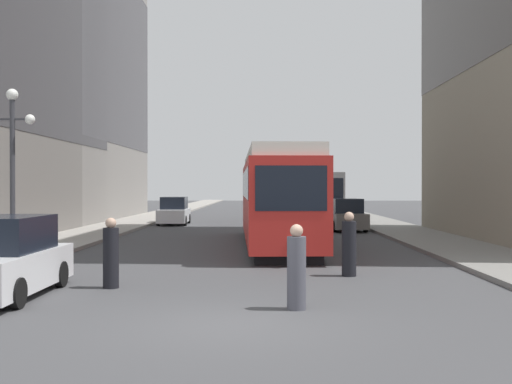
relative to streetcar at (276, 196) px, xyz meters
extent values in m
plane|color=#424244|center=(-1.13, -15.19, -2.10)|extent=(200.00, 200.00, 0.00)
cube|color=gray|center=(-9.41, 24.81, -2.03)|extent=(3.44, 120.00, 0.15)
cube|color=gray|center=(7.16, 24.81, -2.03)|extent=(3.44, 120.00, 0.15)
cube|color=black|center=(0.00, 0.01, -1.93)|extent=(2.81, 13.67, 0.35)
cube|color=red|center=(0.00, 0.01, -0.20)|extent=(3.25, 14.87, 3.10)
cube|color=black|center=(0.00, 0.01, 0.50)|extent=(3.26, 14.28, 1.08)
cube|color=silver|center=(0.00, 0.01, 1.57)|extent=(3.03, 14.57, 0.44)
cube|color=black|center=(0.33, -7.35, 0.34)|extent=(2.21, 0.18, 1.40)
sphere|color=#F2EACC|center=(0.33, -7.42, -1.30)|extent=(0.24, 0.24, 0.24)
cube|color=black|center=(3.63, 20.01, -1.93)|extent=(2.29, 10.40, 0.35)
cube|color=#B7B7BA|center=(3.63, 20.01, -0.20)|extent=(2.68, 11.31, 3.10)
cube|color=black|center=(3.63, 20.01, 0.34)|extent=(2.70, 10.86, 1.30)
cube|color=black|center=(3.57, 14.39, 0.11)|extent=(2.30, 0.10, 1.71)
cylinder|color=black|center=(-7.21, 13.01, -1.78)|extent=(0.20, 0.64, 0.64)
cylinder|color=black|center=(-7.28, 15.66, -1.78)|extent=(0.20, 0.64, 0.64)
cylinder|color=black|center=(-5.50, 13.06, -1.78)|extent=(0.20, 0.64, 0.64)
cylinder|color=black|center=(-5.58, 15.71, -1.78)|extent=(0.20, 0.64, 0.64)
cube|color=silver|center=(-6.39, 14.36, -1.50)|extent=(1.92, 4.33, 0.84)
cube|color=black|center=(-6.39, 14.47, -0.68)|extent=(1.65, 2.40, 0.80)
cylinder|color=black|center=(-5.53, -13.83, -1.78)|extent=(0.18, 0.64, 0.64)
cylinder|color=black|center=(-5.54, -11.06, -1.78)|extent=(0.18, 0.64, 0.64)
cube|color=silver|center=(-6.39, -12.45, -1.50)|extent=(1.82, 4.47, 0.84)
cube|color=black|center=(-6.39, -12.34, -0.68)|extent=(1.60, 2.46, 0.80)
cylinder|color=black|center=(4.90, 10.59, -1.78)|extent=(0.22, 0.65, 0.64)
cylinder|color=black|center=(5.08, 7.68, -1.78)|extent=(0.22, 0.65, 0.64)
cylinder|color=black|center=(3.20, 10.49, -1.78)|extent=(0.22, 0.65, 0.64)
cylinder|color=black|center=(3.37, 7.58, -1.78)|extent=(0.22, 0.65, 0.64)
cube|color=slate|center=(4.14, 9.08, -1.50)|extent=(2.08, 4.80, 0.84)
cube|color=black|center=(4.14, 8.97, -0.68)|extent=(1.73, 2.67, 0.80)
cylinder|color=#4C4C56|center=(0.15, -13.80, -1.36)|extent=(0.39, 0.39, 1.48)
sphere|color=tan|center=(0.15, -13.80, -0.50)|extent=(0.26, 0.26, 0.26)
cylinder|color=black|center=(-4.27, -11.20, -1.36)|extent=(0.39, 0.39, 1.48)
sphere|color=tan|center=(-4.27, -11.20, -0.50)|extent=(0.26, 0.26, 0.26)
cylinder|color=black|center=(1.86, -9.09, -1.34)|extent=(0.40, 0.40, 1.53)
sphere|color=tan|center=(1.86, -9.09, -0.45)|extent=(0.27, 0.27, 0.27)
cylinder|color=#333338|center=(-8.29, -7.25, 0.56)|extent=(0.16, 0.16, 5.03)
sphere|color=white|center=(-8.29, -7.25, 3.24)|extent=(0.36, 0.36, 0.36)
sphere|color=white|center=(-7.74, -7.25, 2.47)|extent=(0.31, 0.31, 0.31)
cube|color=#333338|center=(-8.29, -7.25, 2.47)|extent=(1.10, 0.06, 0.06)
cube|color=gray|center=(-18.24, 20.14, 9.02)|extent=(14.20, 20.50, 22.23)
cube|color=#423F43|center=(-18.24, 20.14, 10.13)|extent=(14.24, 20.54, 13.34)
camera|label=1|loc=(-0.53, -26.39, 0.39)|focal=43.64mm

